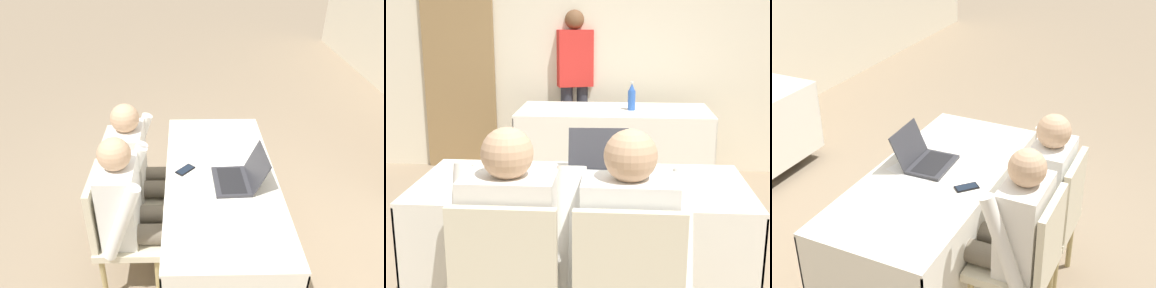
% 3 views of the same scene
% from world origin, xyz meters
% --- Properties ---
extents(wall_back, '(12.00, 0.06, 2.70)m').
position_xyz_m(wall_back, '(0.00, 2.77, 1.35)').
color(wall_back, beige).
rests_on(wall_back, ground_plane).
extents(curtain_panel, '(0.72, 0.04, 2.65)m').
position_xyz_m(curtain_panel, '(-1.42, 2.71, 1.33)').
color(curtain_panel, olive).
rests_on(curtain_panel, ground_plane).
extents(conference_table_near, '(1.67, 0.75, 0.74)m').
position_xyz_m(conference_table_near, '(0.00, 0.00, 0.56)').
color(conference_table_near, white).
rests_on(conference_table_near, ground_plane).
extents(conference_table_far, '(1.67, 0.75, 0.74)m').
position_xyz_m(conference_table_far, '(0.14, 2.06, 0.56)').
color(conference_table_far, white).
rests_on(conference_table_far, ground_plane).
extents(laptop, '(0.34, 0.34, 0.23)m').
position_xyz_m(laptop, '(0.08, 0.11, 0.78)').
color(laptop, '#333338').
rests_on(laptop, conference_table_near).
extents(cell_phone, '(0.15, 0.14, 0.01)m').
position_xyz_m(cell_phone, '(-0.06, -0.24, 0.75)').
color(cell_phone, black).
rests_on(cell_phone, conference_table_near).
extents(paper_beside_laptop, '(0.32, 0.36, 0.00)m').
position_xyz_m(paper_beside_laptop, '(0.46, 0.19, 0.74)').
color(paper_beside_laptop, white).
rests_on(paper_beside_laptop, conference_table_near).
extents(paper_centre_table, '(0.23, 0.31, 0.00)m').
position_xyz_m(paper_centre_table, '(-0.62, -0.08, 0.74)').
color(paper_centre_table, white).
rests_on(paper_centre_table, conference_table_near).
extents(paper_left_edge, '(0.28, 0.34, 0.00)m').
position_xyz_m(paper_left_edge, '(-0.01, 0.14, 0.74)').
color(paper_left_edge, white).
rests_on(paper_left_edge, conference_table_near).
extents(water_bottle, '(0.07, 0.07, 0.25)m').
position_xyz_m(water_bottle, '(0.29, 2.04, 0.85)').
color(water_bottle, '#2D5BB7').
rests_on(water_bottle, conference_table_far).
extents(person_checkered_shirt, '(0.50, 0.52, 1.16)m').
position_xyz_m(person_checkered_shirt, '(-0.23, -0.58, 0.66)').
color(person_checkered_shirt, '#665B4C').
rests_on(person_checkered_shirt, ground_plane).
extents(person_white_shirt, '(0.50, 0.52, 1.16)m').
position_xyz_m(person_white_shirt, '(0.23, -0.58, 0.66)').
color(person_white_shirt, '#665B4C').
rests_on(person_white_shirt, ground_plane).
extents(person_red_shirt, '(0.38, 0.29, 1.59)m').
position_xyz_m(person_red_shirt, '(-0.26, 2.74, 0.91)').
color(person_red_shirt, '#33333D').
rests_on(person_red_shirt, ground_plane).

